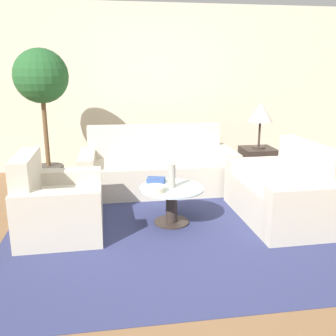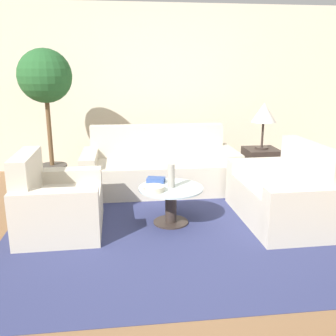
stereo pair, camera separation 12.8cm
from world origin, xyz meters
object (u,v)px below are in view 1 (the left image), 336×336
object	(u,v)px
table_lamp	(261,113)
book_stack	(156,180)
sofa_main	(157,169)
loveseat	(286,195)
potted_plant	(42,89)
bowl	(155,189)
armchair	(55,207)
coffee_table	(172,200)
vase	(172,176)

from	to	relation	value
table_lamp	book_stack	xyz separation A→B (m)	(-1.54, -0.89, -0.60)
sofa_main	loveseat	distance (m)	1.80
potted_plant	bowl	xyz separation A→B (m)	(1.30, -1.64, -0.92)
armchair	book_stack	xyz separation A→B (m)	(1.06, 0.25, 0.16)
loveseat	bowl	size ratio (longest dim) A/B	6.22
coffee_table	bowl	distance (m)	0.27
sofa_main	book_stack	bearing A→B (deg)	-97.78
potted_plant	vase	xyz separation A→B (m)	(1.49, -1.53, -0.82)
coffee_table	vase	world-z (taller)	vase
bowl	vase	bearing A→B (deg)	29.08
potted_plant	book_stack	world-z (taller)	potted_plant
armchair	table_lamp	bearing A→B (deg)	-67.32
table_lamp	potted_plant	world-z (taller)	potted_plant
armchair	table_lamp	distance (m)	2.93
vase	bowl	bearing A→B (deg)	-150.92
sofa_main	table_lamp	xyz separation A→B (m)	(1.40, -0.12, 0.76)
armchair	loveseat	xyz separation A→B (m)	(2.47, -0.02, 0.00)
armchair	vase	size ratio (longest dim) A/B	3.87
armchair	coffee_table	xyz separation A→B (m)	(1.20, 0.04, -0.01)
loveseat	potted_plant	xyz separation A→B (m)	(-2.76, 1.58, 1.08)
coffee_table	table_lamp	world-z (taller)	table_lamp
bowl	potted_plant	bearing A→B (deg)	128.42
loveseat	bowl	bearing A→B (deg)	-89.01
book_stack	armchair	bearing A→B (deg)	-151.44
loveseat	coffee_table	bearing A→B (deg)	-93.46
book_stack	sofa_main	bearing A→B (deg)	97.59
book_stack	table_lamp	bearing A→B (deg)	45.39
armchair	loveseat	bearing A→B (deg)	-91.32
armchair	vase	world-z (taller)	armchair
coffee_table	book_stack	world-z (taller)	book_stack
potted_plant	armchair	bearing A→B (deg)	-79.56
coffee_table	table_lamp	xyz separation A→B (m)	(1.40, 1.10, 0.77)
potted_plant	vase	distance (m)	2.29
sofa_main	coffee_table	xyz separation A→B (m)	(0.00, -1.22, -0.01)
coffee_table	book_stack	xyz separation A→B (m)	(-0.14, 0.21, 0.17)
table_lamp	vase	distance (m)	1.84
book_stack	coffee_table	bearing A→B (deg)	-41.18
coffee_table	loveseat	bearing A→B (deg)	-2.36
bowl	book_stack	world-z (taller)	bowl
armchair	vase	bearing A→B (deg)	-89.19
loveseat	coffee_table	distance (m)	1.27
potted_plant	book_stack	bearing A→B (deg)	-44.40
armchair	potted_plant	world-z (taller)	potted_plant
sofa_main	bowl	xyz separation A→B (m)	(-0.19, -1.33, 0.16)
table_lamp	vase	world-z (taller)	table_lamp
table_lamp	book_stack	size ratio (longest dim) A/B	2.81
table_lamp	bowl	size ratio (longest dim) A/B	2.85
bowl	table_lamp	bearing A→B (deg)	37.22
sofa_main	vase	world-z (taller)	sofa_main
armchair	potted_plant	distance (m)	1.92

